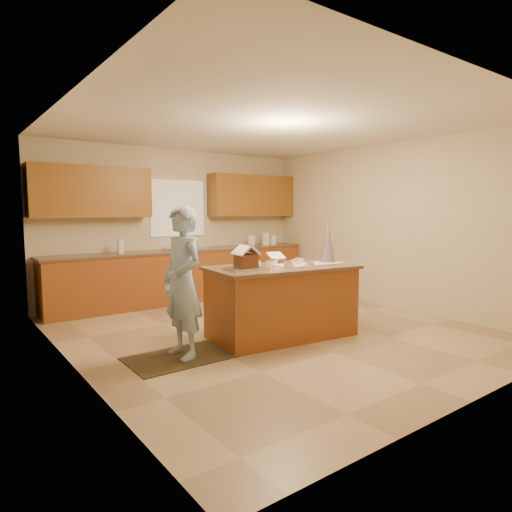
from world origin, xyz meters
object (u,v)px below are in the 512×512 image
object	(u,v)px
boy	(182,282)
gingerbread_house	(246,259)
island_base	(282,303)
tinsel_tree	(328,242)

from	to	relation	value
boy	gingerbread_house	world-z (taller)	boy
island_base	tinsel_tree	world-z (taller)	tinsel_tree
boy	gingerbread_house	distance (m)	0.87
island_base	tinsel_tree	xyz separation A→B (m)	(0.77, -0.04, 0.75)
island_base	boy	bearing A→B (deg)	-173.94
tinsel_tree	boy	distance (m)	2.19
tinsel_tree	gingerbread_house	world-z (taller)	tinsel_tree
island_base	tinsel_tree	distance (m)	1.08
island_base	boy	world-z (taller)	boy
gingerbread_house	boy	bearing A→B (deg)	179.68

